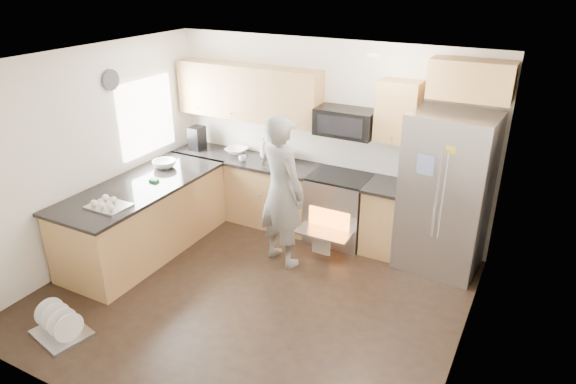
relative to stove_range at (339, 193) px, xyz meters
The scene contains 8 objects.
ground 1.86m from the stove_range, 101.69° to the right, with size 4.50×4.50×0.00m, color black.
room_shell 1.99m from the stove_range, 103.00° to the right, with size 4.54×4.04×2.62m.
back_cabinet_run 0.98m from the stove_range, behind, with size 4.45×0.64×2.50m.
peninsula 2.56m from the stove_range, 145.48° to the right, with size 0.96×2.36×1.02m.
stove_range is the anchor object (origin of this frame).
refrigerator 1.39m from the stove_range, ahead, with size 1.00×0.81×1.95m.
person 0.99m from the stove_range, 115.60° to the right, with size 0.70×0.46×1.91m, color gray.
dish_rack 3.64m from the stove_range, 118.19° to the right, with size 0.63×0.55×0.34m.
Camera 1 is at (2.64, -4.09, 3.45)m, focal length 32.00 mm.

